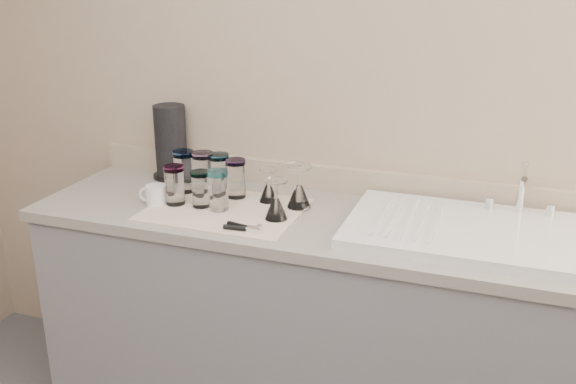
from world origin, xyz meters
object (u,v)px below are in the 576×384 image
at_px(tumbler_purple, 236,178).
at_px(tumbler_lavender, 218,190).
at_px(tumbler_blue, 201,189).
at_px(goblet_front_right, 276,206).
at_px(tumbler_cyan, 203,173).
at_px(tumbler_extra, 219,173).
at_px(white_mug, 156,195).
at_px(sink_unit, 473,232).
at_px(goblet_back_left, 269,190).
at_px(goblet_back_right, 299,193).
at_px(can_opener, 244,228).
at_px(tumbler_teal, 184,171).
at_px(tumbler_magenta, 175,185).
at_px(paper_towel_roll, 171,143).

xyz_separation_m(tumbler_purple, tumbler_lavender, (-0.01, -0.14, -0.00)).
height_order(tumbler_blue, goblet_front_right, goblet_front_right).
xyz_separation_m(tumbler_blue, goblet_front_right, (0.30, -0.02, -0.02)).
relative_size(tumbler_cyan, tumbler_extra, 1.04).
xyz_separation_m(tumbler_cyan, white_mug, (-0.12, -0.16, -0.05)).
distance_m(tumbler_purple, white_mug, 0.31).
height_order(sink_unit, goblet_back_left, sink_unit).
relative_size(goblet_back_left, goblet_front_right, 0.89).
bearing_deg(goblet_back_right, tumbler_purple, 175.66).
relative_size(tumbler_lavender, can_opener, 1.09).
height_order(tumbler_teal, white_mug, tumbler_teal).
xyz_separation_m(goblet_back_right, white_mug, (-0.51, -0.14, -0.02)).
xyz_separation_m(goblet_back_left, goblet_back_right, (0.13, -0.02, 0.01)).
relative_size(tumbler_magenta, goblet_back_left, 1.15).
distance_m(tumbler_cyan, tumbler_purple, 0.14).
distance_m(tumbler_blue, goblet_back_right, 0.36).
bearing_deg(goblet_back_left, white_mug, -157.36).
bearing_deg(tumbler_cyan, tumbler_purple, 0.86).
height_order(sink_unit, tumbler_magenta, sink_unit).
xyz_separation_m(tumbler_lavender, goblet_back_right, (0.26, 0.12, -0.02)).
xyz_separation_m(tumbler_cyan, tumbler_blue, (0.06, -0.13, -0.01)).
relative_size(tumbler_cyan, tumbler_blue, 1.21).
height_order(tumbler_cyan, goblet_back_right, tumbler_cyan).
height_order(tumbler_teal, tumbler_magenta, tumbler_teal).
bearing_deg(tumbler_extra, goblet_back_left, -5.67).
relative_size(tumbler_magenta, tumbler_extra, 0.94).
relative_size(sink_unit, paper_towel_roll, 2.67).
bearing_deg(tumbler_purple, white_mug, -147.27).
distance_m(tumbler_purple, goblet_front_right, 0.27).
height_order(tumbler_magenta, can_opener, tumbler_magenta).
distance_m(sink_unit, paper_towel_roll, 1.27).
xyz_separation_m(tumbler_extra, goblet_back_right, (0.34, -0.04, -0.03)).
xyz_separation_m(tumbler_lavender, goblet_back_left, (0.14, 0.14, -0.03)).
distance_m(tumbler_lavender, goblet_back_left, 0.20).
distance_m(goblet_back_right, white_mug, 0.53).
relative_size(tumbler_lavender, goblet_front_right, 1.04).
xyz_separation_m(sink_unit, tumbler_lavender, (-0.89, -0.07, 0.06)).
height_order(goblet_back_right, can_opener, goblet_back_right).
bearing_deg(tumbler_teal, sink_unit, -3.30).
height_order(tumbler_lavender, paper_towel_roll, paper_towel_roll).
xyz_separation_m(tumbler_blue, goblet_back_right, (0.34, 0.12, -0.02)).
relative_size(tumbler_cyan, goblet_front_right, 1.15).
bearing_deg(goblet_back_right, sink_unit, -4.77).
height_order(goblet_back_right, white_mug, goblet_back_right).
xyz_separation_m(tumbler_purple, tumbler_extra, (-0.08, 0.02, 0.00)).
bearing_deg(goblet_back_right, tumbler_teal, 178.63).
distance_m(tumbler_lavender, white_mug, 0.25).
xyz_separation_m(tumbler_extra, can_opener, (0.23, -0.31, -0.07)).
distance_m(goblet_back_right, can_opener, 0.29).
bearing_deg(sink_unit, goblet_front_right, -172.65).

